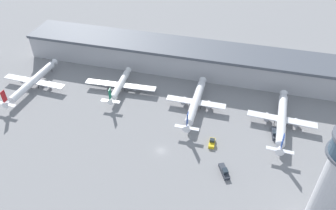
# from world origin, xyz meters

# --- Properties ---
(ground_plane) EXTENTS (1000.00, 1000.00, 0.00)m
(ground_plane) POSITION_xyz_m (0.00, 0.00, 0.00)
(ground_plane) COLOR gray
(terminal_building) EXTENTS (205.53, 25.00, 15.74)m
(terminal_building) POSITION_xyz_m (0.00, 70.00, 7.97)
(terminal_building) COLOR #B2B2B7
(terminal_building) RESTS_ON ground
(control_tower) EXTENTS (13.80, 13.80, 51.93)m
(control_tower) POSITION_xyz_m (62.93, -24.36, 25.77)
(control_tower) COLOR silver
(control_tower) RESTS_ON ground
(airplane_gate_bravo) EXTENTS (37.51, 45.83, 12.50)m
(airplane_gate_bravo) POSITION_xyz_m (-82.92, 28.70, 4.20)
(airplane_gate_bravo) COLOR white
(airplane_gate_bravo) RESTS_ON ground
(airplane_gate_charlie) EXTENTS (40.27, 32.67, 11.58)m
(airplane_gate_charlie) POSITION_xyz_m (-34.45, 38.53, 3.91)
(airplane_gate_charlie) COLOR white
(airplane_gate_charlie) RESTS_ON ground
(airplane_gate_delta) EXTENTS (31.08, 42.65, 13.08)m
(airplane_gate_delta) POSITION_xyz_m (9.03, 33.66, 4.21)
(airplane_gate_delta) COLOR white
(airplane_gate_delta) RESTS_ON ground
(airplane_gate_echo) EXTENTS (33.13, 45.33, 13.28)m
(airplane_gate_echo) POSITION_xyz_m (51.95, 30.96, 4.33)
(airplane_gate_echo) COLOR white
(airplane_gate_echo) RESTS_ON ground
(service_truck_catering) EXTENTS (2.75, 6.09, 2.68)m
(service_truck_catering) POSITION_xyz_m (21.53, 10.09, 0.93)
(service_truck_catering) COLOR black
(service_truck_catering) RESTS_ON ground
(service_truck_fuel) EXTENTS (5.83, 8.52, 2.79)m
(service_truck_fuel) POSITION_xyz_m (29.18, -5.36, 0.97)
(service_truck_fuel) COLOR black
(service_truck_fuel) RESTS_ON ground
(service_truck_baggage) EXTENTS (3.36, 8.52, 2.81)m
(service_truck_baggage) POSITION_xyz_m (49.31, 23.78, 0.97)
(service_truck_baggage) COLOR black
(service_truck_baggage) RESTS_ON ground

